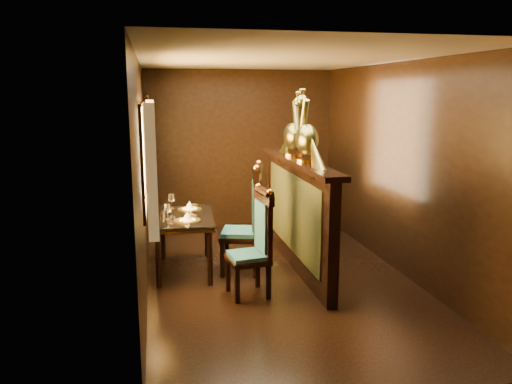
{
  "coord_description": "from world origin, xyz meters",
  "views": [
    {
      "loc": [
        -1.37,
        -5.43,
        2.15
      ],
      "look_at": [
        -0.21,
        0.2,
        0.99
      ],
      "focal_mm": 35.0,
      "sensor_mm": 36.0,
      "label": 1
    }
  ],
  "objects_px": {
    "chair_right": "(251,216)",
    "peacock_right": "(294,124)",
    "chair_left": "(257,239)",
    "dining_table": "(184,221)",
    "peacock_left": "(307,126)"
  },
  "relations": [
    {
      "from": "chair_right",
      "to": "peacock_right",
      "type": "xyz_separation_m",
      "value": [
        0.6,
        0.3,
        1.06
      ]
    },
    {
      "from": "chair_left",
      "to": "chair_right",
      "type": "xyz_separation_m",
      "value": [
        0.06,
        0.66,
        0.08
      ]
    },
    {
      "from": "dining_table",
      "to": "chair_left",
      "type": "relative_size",
      "value": 1.03
    },
    {
      "from": "peacock_left",
      "to": "peacock_right",
      "type": "relative_size",
      "value": 1.04
    },
    {
      "from": "chair_left",
      "to": "peacock_left",
      "type": "xyz_separation_m",
      "value": [
        0.65,
        0.41,
        1.16
      ]
    },
    {
      "from": "chair_right",
      "to": "peacock_right",
      "type": "distance_m",
      "value": 1.25
    },
    {
      "from": "chair_right",
      "to": "peacock_left",
      "type": "xyz_separation_m",
      "value": [
        0.6,
        -0.25,
        1.07
      ]
    },
    {
      "from": "dining_table",
      "to": "chair_right",
      "type": "distance_m",
      "value": 0.82
    },
    {
      "from": "chair_right",
      "to": "peacock_right",
      "type": "bearing_deg",
      "value": 42.33
    },
    {
      "from": "peacock_left",
      "to": "peacock_right",
      "type": "distance_m",
      "value": 0.55
    },
    {
      "from": "dining_table",
      "to": "chair_left",
      "type": "distance_m",
      "value": 1.14
    },
    {
      "from": "dining_table",
      "to": "peacock_left",
      "type": "bearing_deg",
      "value": -15.04
    },
    {
      "from": "chair_right",
      "to": "peacock_left",
      "type": "height_order",
      "value": "peacock_left"
    },
    {
      "from": "dining_table",
      "to": "peacock_right",
      "type": "relative_size",
      "value": 1.53
    },
    {
      "from": "peacock_left",
      "to": "chair_right",
      "type": "bearing_deg",
      "value": 157.11
    }
  ]
}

